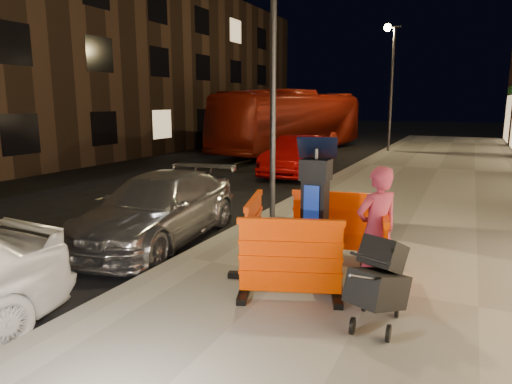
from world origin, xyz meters
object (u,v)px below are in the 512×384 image
at_px(barrier_kerbside, 254,231).
at_px(bus_doubledecker, 293,152).
at_px(man, 376,230).
at_px(stroller, 378,285).
at_px(barrier_bldgside, 382,248).
at_px(parking_kiosk, 315,211).
at_px(barrier_front, 290,260).
at_px(car_red, 298,175).
at_px(barrier_back, 332,223).
at_px(car_silver, 160,240).

relative_size(barrier_kerbside, bus_doubledecker, 0.12).
bearing_deg(man, stroller, 55.48).
distance_m(barrier_bldgside, bus_doubledecker, 18.23).
bearing_deg(parking_kiosk, barrier_front, -104.31).
height_order(car_red, bus_doubledecker, bus_doubledecker).
xyz_separation_m(parking_kiosk, barrier_back, (0.00, 0.95, -0.41)).
distance_m(car_silver, car_red, 8.53).
distance_m(barrier_kerbside, stroller, 2.37).
relative_size(car_silver, man, 2.60).
distance_m(parking_kiosk, barrier_bldgside, 1.04).
height_order(barrier_kerbside, car_red, barrier_kerbside).
distance_m(barrier_bldgside, stroller, 1.18).
xyz_separation_m(bus_doubledecker, stroller, (7.66, -17.78, 0.62)).
xyz_separation_m(car_red, bus_doubledecker, (-2.94, 7.29, 0.00)).
xyz_separation_m(barrier_back, man, (0.91, -1.22, 0.31)).
relative_size(car_silver, car_red, 1.01).
xyz_separation_m(car_silver, man, (4.22, -1.06, 0.98)).
xyz_separation_m(barrier_front, stroller, (1.11, -0.22, -0.05)).
distance_m(bus_doubledecker, man, 18.48).
height_order(barrier_kerbside, bus_doubledecker, bus_doubledecker).
distance_m(bus_doubledecker, stroller, 19.37).
bearing_deg(car_silver, barrier_front, -33.73).
relative_size(barrier_bldgside, bus_doubledecker, 0.12).
distance_m(car_red, stroller, 11.52).
height_order(barrier_kerbside, barrier_bldgside, same).
distance_m(barrier_back, car_silver, 3.38).
bearing_deg(barrier_front, barrier_back, 70.69).
xyz_separation_m(barrier_kerbside, car_red, (-2.66, 9.31, -0.67)).
bearing_deg(car_silver, barrier_kerbside, -24.48).
relative_size(barrier_kerbside, man, 0.80).
relative_size(barrier_back, man, 0.80).
relative_size(man, stroller, 1.77).
bearing_deg(bus_doubledecker, stroller, -57.81).
bearing_deg(car_red, parking_kiosk, -69.61).
bearing_deg(man, car_red, -111.81).
height_order(barrier_kerbside, man, man).
bearing_deg(parking_kiosk, barrier_bldgside, -14.31).
distance_m(barrier_front, man, 1.17).
distance_m(parking_kiosk, stroller, 1.68).
height_order(barrier_back, barrier_bldgside, same).
distance_m(barrier_kerbside, car_red, 9.71).
bearing_deg(man, barrier_bldgside, -145.64).
xyz_separation_m(barrier_front, barrier_bldgside, (0.95, 0.95, 0.00)).
height_order(barrier_front, car_silver, barrier_front).
bearing_deg(car_silver, bus_doubledecker, 95.55).
height_order(parking_kiosk, car_red, parking_kiosk).
height_order(barrier_back, man, man).
bearing_deg(car_silver, car_red, 86.01).
height_order(parking_kiosk, stroller, parking_kiosk).
relative_size(parking_kiosk, barrier_kerbside, 1.40).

